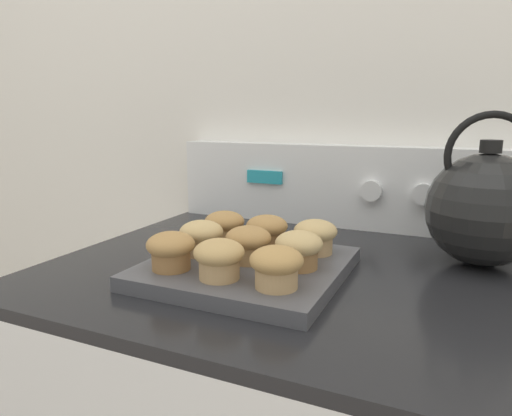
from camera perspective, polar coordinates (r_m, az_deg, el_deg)
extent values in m
cube|color=white|center=(1.05, 11.84, 13.61)|extent=(8.00, 0.05, 2.40)
cube|color=black|center=(0.76, 5.08, -7.64)|extent=(0.77, 0.64, 0.02)
cube|color=white|center=(1.01, 10.72, 2.72)|extent=(0.75, 0.05, 0.18)
cube|color=teal|center=(1.03, 1.08, 3.90)|extent=(0.08, 0.01, 0.03)
cylinder|color=white|center=(0.96, 14.22, 2.11)|extent=(0.04, 0.02, 0.04)
cylinder|color=white|center=(0.94, 20.23, 1.63)|extent=(0.04, 0.02, 0.04)
cylinder|color=white|center=(0.94, 26.33, 1.12)|extent=(0.04, 0.02, 0.04)
cube|color=#4C4C51|center=(0.70, -1.08, -7.47)|extent=(0.28, 0.28, 0.02)
cylinder|color=olive|center=(0.67, -10.56, -6.27)|extent=(0.06, 0.06, 0.03)
ellipsoid|color=#B2844C|center=(0.66, -10.63, -4.50)|extent=(0.07, 0.07, 0.04)
cylinder|color=tan|center=(0.62, -4.61, -7.44)|extent=(0.06, 0.06, 0.03)
ellipsoid|color=tan|center=(0.61, -4.64, -5.55)|extent=(0.07, 0.07, 0.04)
cylinder|color=tan|center=(0.59, 2.57, -8.51)|extent=(0.06, 0.06, 0.03)
ellipsoid|color=tan|center=(0.58, 2.58, -6.53)|extent=(0.07, 0.07, 0.04)
cylinder|color=tan|center=(0.73, -6.81, -4.61)|extent=(0.06, 0.06, 0.03)
ellipsoid|color=tan|center=(0.72, -6.85, -2.97)|extent=(0.07, 0.07, 0.04)
cylinder|color=tan|center=(0.69, -0.97, -5.50)|extent=(0.06, 0.06, 0.03)
ellipsoid|color=#B2844C|center=(0.68, -0.97, -3.78)|extent=(0.07, 0.07, 0.04)
cylinder|color=olive|center=(0.66, 5.35, -6.22)|extent=(0.06, 0.06, 0.03)
ellipsoid|color=tan|center=(0.66, 5.39, -4.44)|extent=(0.07, 0.07, 0.04)
cylinder|color=tan|center=(0.79, -3.95, -3.20)|extent=(0.06, 0.06, 0.03)
ellipsoid|color=#B2844C|center=(0.79, -3.97, -1.69)|extent=(0.07, 0.07, 0.04)
cylinder|color=olive|center=(0.76, 1.36, -3.82)|extent=(0.06, 0.06, 0.03)
ellipsoid|color=#B2844C|center=(0.76, 1.37, -2.25)|extent=(0.07, 0.07, 0.04)
cylinder|color=tan|center=(0.74, 7.40, -4.47)|extent=(0.06, 0.06, 0.03)
ellipsoid|color=tan|center=(0.73, 7.44, -2.85)|extent=(0.07, 0.07, 0.04)
sphere|color=black|center=(0.81, 26.65, -0.22)|extent=(0.18, 0.18, 0.18)
cylinder|color=black|center=(0.80, 27.30, 6.85)|extent=(0.03, 0.03, 0.02)
torus|color=black|center=(0.80, 27.21, 5.82)|extent=(0.14, 0.05, 0.14)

